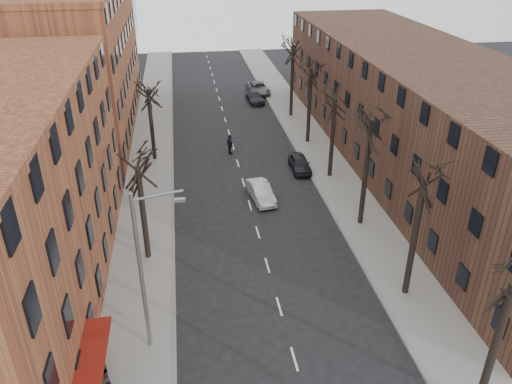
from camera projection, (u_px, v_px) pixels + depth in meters
name	position (u px, v px, depth m)	size (l,w,h in m)	color
sidewalk_left	(151.00, 155.00, 47.64)	(4.00, 90.00, 0.15)	gray
sidewalk_right	(314.00, 145.00, 49.77)	(4.00, 90.00, 0.15)	gray
building_left_far	(68.00, 63.00, 51.19)	(12.00, 28.00, 14.00)	brown
building_right	(419.00, 110.00, 44.17)	(12.00, 50.00, 10.00)	#4D3224
tree_right_b	(404.00, 294.00, 29.66)	(5.20, 5.20, 10.80)	black
tree_right_c	(360.00, 224.00, 36.65)	(5.20, 5.20, 11.60)	black
tree_right_d	(329.00, 177.00, 43.64)	(5.20, 5.20, 10.00)	black
tree_right_e	(307.00, 142.00, 50.63)	(5.20, 5.20, 10.80)	black
tree_right_f	(291.00, 116.00, 57.62)	(5.20, 5.20, 11.60)	black
tree_left_a	(149.00, 258.00, 32.87)	(5.20, 5.20, 9.50)	black
tree_left_b	(155.00, 160.00, 46.85)	(5.20, 5.20, 9.50)	black
streetlight	(144.00, 267.00, 23.61)	(2.45, 0.22, 9.03)	slate
silver_sedan	(261.00, 192.00, 39.61)	(1.44, 4.12, 1.36)	silver
parked_car_near	(300.00, 163.00, 44.47)	(1.60, 3.99, 1.36)	black
parked_car_mid	(255.00, 97.00, 62.08)	(1.82, 4.47, 1.30)	black
parked_car_far	(258.00, 88.00, 65.30)	(2.40, 5.21, 1.45)	slate
pedestrian_b	(103.00, 377.00, 22.93)	(0.78, 0.61, 1.60)	black
pedestrian_crossing	(230.00, 144.00, 47.59)	(1.15, 0.48, 1.96)	black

